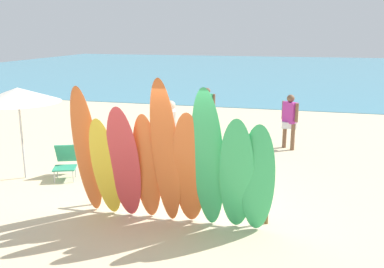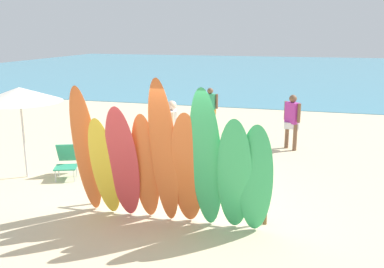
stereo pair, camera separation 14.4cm
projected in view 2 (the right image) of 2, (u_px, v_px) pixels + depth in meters
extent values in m
plane|color=beige|center=(261.00, 100.00, 21.20)|extent=(60.00, 60.00, 0.00)
cube|color=teal|center=(284.00, 70.00, 37.62)|extent=(60.00, 40.00, 0.02)
cylinder|color=brown|center=(93.00, 188.00, 8.47)|extent=(0.07, 0.07, 0.66)
cylinder|color=brown|center=(266.00, 207.00, 7.57)|extent=(0.07, 0.07, 0.66)
cylinder|color=brown|center=(174.00, 181.00, 7.94)|extent=(3.55, 0.06, 0.06)
ellipsoid|color=orange|center=(86.00, 151.00, 7.75)|extent=(0.52, 0.68, 2.50)
ellipsoid|color=yellow|center=(105.00, 168.00, 7.67)|extent=(0.53, 0.64, 1.97)
ellipsoid|color=#D13D42|center=(123.00, 164.00, 7.52)|extent=(0.62, 0.71, 2.20)
ellipsoid|color=orange|center=(146.00, 167.00, 7.56)|extent=(0.52, 0.53, 2.05)
ellipsoid|color=orange|center=(164.00, 154.00, 7.26)|extent=(0.54, 0.69, 2.69)
ellipsoid|color=orange|center=(187.00, 170.00, 7.29)|extent=(0.64, 0.69, 2.13)
ellipsoid|color=#38B266|center=(206.00, 161.00, 7.08)|extent=(0.58, 0.71, 2.56)
ellipsoid|color=#38B266|center=(234.00, 176.00, 7.00)|extent=(0.65, 0.80, 2.11)
ellipsoid|color=#38B266|center=(256.00, 180.00, 6.98)|extent=(0.62, 0.61, 2.00)
cylinder|color=brown|center=(287.00, 135.00, 12.53)|extent=(0.12, 0.12, 0.78)
cylinder|color=brown|center=(295.00, 137.00, 12.27)|extent=(0.12, 0.12, 0.78)
cube|color=silver|center=(291.00, 125.00, 12.32)|extent=(0.42, 0.26, 0.19)
cube|color=#B23399|center=(292.00, 113.00, 12.23)|extent=(0.44, 0.42, 0.61)
sphere|color=brown|center=(293.00, 99.00, 12.13)|extent=(0.22, 0.22, 0.22)
cylinder|color=brown|center=(286.00, 110.00, 12.43)|extent=(0.10, 0.10, 0.54)
cylinder|color=brown|center=(299.00, 113.00, 12.02)|extent=(0.10, 0.10, 0.54)
cylinder|color=beige|center=(172.00, 154.00, 10.54)|extent=(0.13, 0.13, 0.84)
cylinder|color=beige|center=(172.00, 150.00, 10.87)|extent=(0.13, 0.13, 0.84)
cube|color=#2D4CB2|center=(172.00, 138.00, 10.62)|extent=(0.45, 0.28, 0.20)
cube|color=silver|center=(172.00, 123.00, 10.53)|extent=(0.35, 0.48, 0.65)
sphere|color=beige|center=(172.00, 105.00, 10.42)|extent=(0.24, 0.24, 0.24)
cylinder|color=beige|center=(172.00, 124.00, 10.25)|extent=(0.10, 0.10, 0.58)
cylinder|color=beige|center=(172.00, 119.00, 10.79)|extent=(0.10, 0.10, 0.58)
cylinder|color=brown|center=(206.00, 120.00, 14.82)|extent=(0.11, 0.11, 0.72)
cylinder|color=brown|center=(214.00, 120.00, 14.72)|extent=(0.11, 0.11, 0.72)
cube|color=orange|center=(210.00, 112.00, 14.70)|extent=(0.39, 0.24, 0.17)
cube|color=#33A36B|center=(210.00, 102.00, 14.62)|extent=(0.38, 0.22, 0.56)
sphere|color=brown|center=(210.00, 91.00, 14.53)|extent=(0.20, 0.20, 0.20)
cylinder|color=brown|center=(204.00, 101.00, 14.69)|extent=(0.09, 0.09, 0.50)
cylinder|color=brown|center=(217.00, 101.00, 14.54)|extent=(0.09, 0.09, 0.50)
cylinder|color=#B7B7BC|center=(55.00, 177.00, 9.72)|extent=(0.02, 0.02, 0.28)
cylinder|color=#B7B7BC|center=(74.00, 176.00, 9.76)|extent=(0.02, 0.02, 0.28)
cylinder|color=#B7B7BC|center=(59.00, 171.00, 10.08)|extent=(0.02, 0.02, 0.28)
cylinder|color=#B7B7BC|center=(77.00, 171.00, 10.13)|extent=(0.02, 0.02, 0.28)
cube|color=#2D9370|center=(66.00, 167.00, 9.89)|extent=(0.63, 0.60, 0.03)
cube|color=#2D9370|center=(68.00, 153.00, 10.18)|extent=(0.58, 0.47, 0.48)
cylinder|color=#B7B7BC|center=(108.00, 159.00, 11.07)|extent=(0.02, 0.02, 0.28)
cylinder|color=#B7B7BC|center=(121.00, 161.00, 10.90)|extent=(0.02, 0.02, 0.28)
cylinder|color=#B7B7BC|center=(116.00, 155.00, 11.40)|extent=(0.02, 0.02, 0.28)
cylinder|color=#B7B7BC|center=(129.00, 157.00, 11.23)|extent=(0.02, 0.02, 0.28)
cube|color=#2D9370|center=(118.00, 152.00, 11.11)|extent=(0.56, 0.52, 0.03)
cube|color=#2D9370|center=(125.00, 140.00, 11.36)|extent=(0.54, 0.36, 0.50)
cylinder|color=silver|center=(23.00, 135.00, 9.87)|extent=(0.04, 0.04, 2.07)
cone|color=silver|center=(19.00, 95.00, 9.65)|extent=(1.91, 1.91, 0.33)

